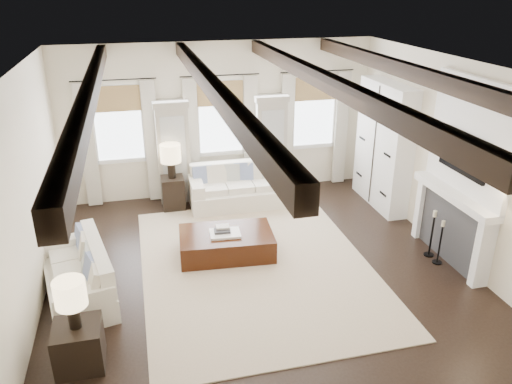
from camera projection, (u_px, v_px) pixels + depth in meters
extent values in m
plane|color=black|center=(266.00, 283.00, 7.66)|extent=(7.50, 7.50, 0.00)
cube|color=white|center=(220.00, 120.00, 10.38)|extent=(6.50, 0.04, 3.20)
cube|color=white|center=(397.00, 376.00, 3.69)|extent=(6.50, 0.04, 3.20)
cube|color=white|center=(19.00, 211.00, 6.32)|extent=(0.04, 7.50, 3.20)
cube|color=white|center=(468.00, 168.00, 7.75)|extent=(0.04, 7.50, 3.20)
cube|color=white|center=(268.00, 73.00, 6.41)|extent=(6.50, 7.50, 0.04)
cube|color=black|center=(90.00, 90.00, 5.97)|extent=(0.16, 7.40, 0.22)
cube|color=black|center=(210.00, 85.00, 6.29)|extent=(0.16, 7.40, 0.22)
cube|color=black|center=(322.00, 79.00, 6.62)|extent=(0.16, 7.40, 0.22)
cube|color=black|center=(420.00, 75.00, 6.94)|extent=(0.16, 7.40, 0.22)
cube|color=white|center=(118.00, 125.00, 9.89)|extent=(0.90, 0.03, 1.45)
cube|color=#9C7947|center=(115.00, 99.00, 9.62)|extent=(0.94, 0.04, 0.50)
cube|color=beige|center=(88.00, 147.00, 9.81)|extent=(0.28, 0.08, 2.50)
cube|color=beige|center=(152.00, 142.00, 10.08)|extent=(0.28, 0.08, 2.50)
cylinder|color=black|center=(113.00, 80.00, 9.43)|extent=(1.60, 0.02, 0.02)
cube|color=white|center=(220.00, 118.00, 10.34)|extent=(0.90, 0.03, 1.45)
cube|color=#9C7947|center=(220.00, 93.00, 10.07)|extent=(0.94, 0.04, 0.50)
cube|color=beige|center=(192.00, 139.00, 10.26)|extent=(0.28, 0.08, 2.50)
cube|color=beige|center=(251.00, 135.00, 10.53)|extent=(0.28, 0.08, 2.50)
cylinder|color=black|center=(220.00, 75.00, 9.88)|extent=(1.60, 0.02, 0.02)
cube|color=white|center=(314.00, 112.00, 10.79)|extent=(0.90, 0.03, 1.45)
cube|color=#9C7947|center=(316.00, 89.00, 10.53)|extent=(0.94, 0.04, 0.50)
cube|color=beige|center=(287.00, 133.00, 10.71)|extent=(0.28, 0.08, 2.50)
cube|color=beige|center=(341.00, 129.00, 10.98)|extent=(0.28, 0.08, 2.50)
cylinder|color=black|center=(317.00, 71.00, 10.34)|extent=(1.60, 0.02, 0.02)
cube|color=#AFAA9C|center=(173.00, 155.00, 10.20)|extent=(0.64, 0.38, 2.00)
cube|color=#B2B7BA|center=(174.00, 151.00, 9.96)|extent=(0.48, 0.02, 1.40)
cube|color=#AFAA9C|center=(170.00, 103.00, 9.78)|extent=(0.70, 0.42, 0.12)
cube|color=#AFAA9C|center=(270.00, 147.00, 10.65)|extent=(0.64, 0.38, 2.00)
cube|color=#B2B7BA|center=(273.00, 143.00, 10.41)|extent=(0.48, 0.02, 1.40)
cube|color=#AFAA9C|center=(271.00, 98.00, 10.23)|extent=(0.70, 0.42, 0.12)
cube|color=#2C2C2F|center=(453.00, 229.00, 8.14)|extent=(0.18, 1.50, 1.10)
cube|color=black|center=(450.00, 237.00, 8.19)|extent=(0.10, 0.90, 0.70)
cube|color=white|center=(483.00, 254.00, 7.40)|extent=(0.26, 0.14, 1.10)
cube|color=white|center=(423.00, 208.00, 8.86)|extent=(0.26, 0.14, 1.10)
cube|color=white|center=(455.00, 195.00, 7.89)|extent=(0.32, 1.90, 0.12)
cube|color=white|center=(471.00, 137.00, 7.54)|extent=(0.10, 1.90, 1.80)
cube|color=black|center=(464.00, 153.00, 7.62)|extent=(0.07, 1.10, 0.64)
cylinder|color=#FFD899|center=(512.00, 185.00, 6.73)|extent=(0.10, 0.10, 0.14)
cube|color=silver|center=(384.00, 146.00, 9.94)|extent=(0.40, 1.70, 2.50)
cube|color=black|center=(374.00, 146.00, 9.89)|extent=(0.01, 0.02, 2.40)
cube|color=#C8B497|center=(256.00, 265.00, 8.12)|extent=(3.62, 4.74, 0.02)
cube|color=white|center=(239.00, 197.00, 10.25)|extent=(1.98, 0.90, 0.38)
cube|color=white|center=(235.00, 172.00, 10.39)|extent=(1.89, 0.21, 0.47)
cube|color=white|center=(196.00, 187.00, 9.94)|extent=(0.25, 0.85, 0.25)
cube|color=white|center=(280.00, 179.00, 10.31)|extent=(0.25, 0.85, 0.25)
cube|color=white|center=(213.00, 189.00, 9.99)|extent=(0.53, 0.57, 0.13)
cube|color=white|center=(239.00, 186.00, 10.11)|extent=(0.53, 0.57, 0.13)
cube|color=white|center=(265.00, 184.00, 10.22)|extent=(0.53, 0.57, 0.13)
cube|color=#6476A6|center=(203.00, 176.00, 10.08)|extent=(0.40, 0.21, 0.41)
cube|color=silver|center=(216.00, 175.00, 10.14)|extent=(0.40, 0.21, 0.41)
cube|color=beige|center=(230.00, 174.00, 10.20)|extent=(0.40, 0.21, 0.41)
cube|color=#6476A6|center=(244.00, 172.00, 10.26)|extent=(0.40, 0.21, 0.41)
cube|color=silver|center=(257.00, 171.00, 10.33)|extent=(0.40, 0.21, 0.41)
cube|color=beige|center=(270.00, 170.00, 10.39)|extent=(0.40, 0.21, 0.41)
cube|color=white|center=(78.00, 285.00, 7.30)|extent=(1.20, 1.98, 0.35)
cube|color=white|center=(98.00, 257.00, 7.27)|extent=(0.55, 1.76, 0.44)
cube|color=white|center=(69.00, 244.00, 7.86)|extent=(0.82, 0.39, 0.23)
cube|color=white|center=(84.00, 298.00, 6.52)|extent=(0.82, 0.39, 0.23)
cube|color=white|center=(69.00, 256.00, 7.61)|extent=(0.62, 0.59, 0.12)
cube|color=white|center=(73.00, 272.00, 7.19)|extent=(0.62, 0.59, 0.12)
cube|color=white|center=(78.00, 290.00, 6.77)|extent=(0.62, 0.59, 0.12)
cube|color=#6476A6|center=(80.00, 238.00, 7.75)|extent=(0.26, 0.40, 0.38)
cube|color=silver|center=(83.00, 247.00, 7.48)|extent=(0.26, 0.40, 0.38)
cube|color=beige|center=(87.00, 258.00, 7.20)|extent=(0.26, 0.40, 0.38)
cube|color=#6476A6|center=(90.00, 269.00, 6.93)|extent=(0.26, 0.40, 0.38)
cube|color=silver|center=(94.00, 281.00, 6.66)|extent=(0.26, 0.40, 0.38)
cube|color=black|center=(226.00, 244.00, 8.39)|extent=(1.62, 1.09, 0.41)
cube|color=white|center=(225.00, 233.00, 8.26)|extent=(0.53, 0.42, 0.04)
cube|color=#262628|center=(222.00, 231.00, 8.27)|extent=(0.27, 0.22, 0.04)
cube|color=beige|center=(223.00, 227.00, 8.32)|extent=(0.23, 0.19, 0.03)
cube|color=black|center=(79.00, 346.00, 5.94)|extent=(0.56, 0.56, 0.56)
cylinder|color=black|center=(74.00, 316.00, 5.78)|extent=(0.14, 0.14, 0.30)
cylinder|color=#F9D89E|center=(70.00, 293.00, 5.65)|extent=(0.37, 0.37, 0.32)
cube|color=black|center=(173.00, 193.00, 10.05)|extent=(0.44, 0.44, 0.67)
cylinder|color=black|center=(172.00, 170.00, 9.86)|extent=(0.16, 0.16, 0.33)
cylinder|color=#F9D89E|center=(170.00, 153.00, 9.72)|extent=(0.40, 0.40, 0.36)
cylinder|color=black|center=(437.00, 262.00, 8.22)|extent=(0.16, 0.16, 0.02)
cylinder|color=black|center=(440.00, 244.00, 8.09)|extent=(0.03, 0.03, 0.68)
cylinder|color=beige|center=(443.00, 223.00, 7.94)|extent=(0.06, 0.06, 0.10)
cylinder|color=black|center=(429.00, 255.00, 8.44)|extent=(0.17, 0.17, 0.02)
cylinder|color=black|center=(432.00, 236.00, 8.30)|extent=(0.03, 0.03, 0.74)
cylinder|color=beige|center=(435.00, 214.00, 8.14)|extent=(0.06, 0.06, 0.11)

